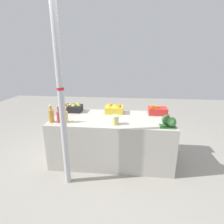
{
  "coord_description": "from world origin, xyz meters",
  "views": [
    {
      "loc": [
        0.28,
        -2.72,
        1.71
      ],
      "look_at": [
        0.0,
        0.0,
        0.86
      ],
      "focal_mm": 28.0,
      "sensor_mm": 36.0,
      "label": 1
    }
  ],
  "objects_px": {
    "carrot_crate": "(157,111)",
    "pickle_jar": "(115,120)",
    "apple_crate": "(73,108)",
    "juice_bottle_ruby": "(59,116)",
    "broccoli_pile": "(169,121)",
    "juice_bottle_amber": "(51,115)",
    "orange_crate": "(114,109)",
    "support_pole": "(61,93)",
    "juice_bottle_golden": "(66,116)"
  },
  "relations": [
    {
      "from": "carrot_crate",
      "to": "pickle_jar",
      "type": "xyz_separation_m",
      "value": [
        -0.7,
        -0.57,
        0.01
      ]
    },
    {
      "from": "apple_crate",
      "to": "juice_bottle_ruby",
      "type": "bearing_deg",
      "value": -93.54
    },
    {
      "from": "broccoli_pile",
      "to": "juice_bottle_amber",
      "type": "distance_m",
      "value": 1.75
    },
    {
      "from": "apple_crate",
      "to": "orange_crate",
      "type": "height_order",
      "value": "orange_crate"
    },
    {
      "from": "carrot_crate",
      "to": "juice_bottle_amber",
      "type": "distance_m",
      "value": 1.78
    },
    {
      "from": "support_pole",
      "to": "broccoli_pile",
      "type": "relative_size",
      "value": 11.61
    },
    {
      "from": "orange_crate",
      "to": "juice_bottle_ruby",
      "type": "bearing_deg",
      "value": -143.79
    },
    {
      "from": "broccoli_pile",
      "to": "juice_bottle_golden",
      "type": "xyz_separation_m",
      "value": [
        -1.52,
        -0.0,
        0.03
      ]
    },
    {
      "from": "support_pole",
      "to": "pickle_jar",
      "type": "height_order",
      "value": "support_pole"
    },
    {
      "from": "juice_bottle_golden",
      "to": "pickle_jar",
      "type": "distance_m",
      "value": 0.75
    },
    {
      "from": "carrot_crate",
      "to": "juice_bottle_golden",
      "type": "relative_size",
      "value": 1.28
    },
    {
      "from": "carrot_crate",
      "to": "juice_bottle_golden",
      "type": "xyz_separation_m",
      "value": [
        -1.45,
        -0.58,
        0.04
      ]
    },
    {
      "from": "orange_crate",
      "to": "juice_bottle_amber",
      "type": "bearing_deg",
      "value": -147.53
    },
    {
      "from": "apple_crate",
      "to": "carrot_crate",
      "type": "bearing_deg",
      "value": -0.18
    },
    {
      "from": "support_pole",
      "to": "broccoli_pile",
      "type": "bearing_deg",
      "value": 14.92
    },
    {
      "from": "broccoli_pile",
      "to": "juice_bottle_ruby",
      "type": "xyz_separation_m",
      "value": [
        -1.63,
        -0.0,
        0.03
      ]
    },
    {
      "from": "juice_bottle_amber",
      "to": "pickle_jar",
      "type": "xyz_separation_m",
      "value": [
        0.98,
        0.0,
        -0.05
      ]
    },
    {
      "from": "juice_bottle_ruby",
      "to": "juice_bottle_golden",
      "type": "relative_size",
      "value": 1.06
    },
    {
      "from": "broccoli_pile",
      "to": "juice_bottle_amber",
      "type": "xyz_separation_m",
      "value": [
        -1.75,
        -0.0,
        0.04
      ]
    },
    {
      "from": "carrot_crate",
      "to": "juice_bottle_amber",
      "type": "bearing_deg",
      "value": -160.96
    },
    {
      "from": "broccoli_pile",
      "to": "juice_bottle_amber",
      "type": "relative_size",
      "value": 0.82
    },
    {
      "from": "apple_crate",
      "to": "juice_bottle_golden",
      "type": "height_order",
      "value": "juice_bottle_golden"
    },
    {
      "from": "support_pole",
      "to": "juice_bottle_ruby",
      "type": "height_order",
      "value": "support_pole"
    },
    {
      "from": "juice_bottle_golden",
      "to": "broccoli_pile",
      "type": "bearing_deg",
      "value": 0.06
    },
    {
      "from": "carrot_crate",
      "to": "juice_bottle_amber",
      "type": "relative_size",
      "value": 1.17
    },
    {
      "from": "juice_bottle_amber",
      "to": "apple_crate",
      "type": "bearing_deg",
      "value": 75.0
    },
    {
      "from": "juice_bottle_amber",
      "to": "juice_bottle_golden",
      "type": "distance_m",
      "value": 0.23
    },
    {
      "from": "support_pole",
      "to": "juice_bottle_ruby",
      "type": "xyz_separation_m",
      "value": [
        -0.22,
        0.38,
        -0.42
      ]
    },
    {
      "from": "orange_crate",
      "to": "carrot_crate",
      "type": "relative_size",
      "value": 1.0
    },
    {
      "from": "pickle_jar",
      "to": "orange_crate",
      "type": "bearing_deg",
      "value": 96.29
    },
    {
      "from": "support_pole",
      "to": "juice_bottle_golden",
      "type": "xyz_separation_m",
      "value": [
        -0.11,
        0.38,
        -0.42
      ]
    },
    {
      "from": "carrot_crate",
      "to": "juice_bottle_golden",
      "type": "height_order",
      "value": "juice_bottle_golden"
    },
    {
      "from": "carrot_crate",
      "to": "broccoli_pile",
      "type": "distance_m",
      "value": 0.58
    },
    {
      "from": "apple_crate",
      "to": "juice_bottle_ruby",
      "type": "relative_size",
      "value": 1.21
    },
    {
      "from": "pickle_jar",
      "to": "carrot_crate",
      "type": "bearing_deg",
      "value": 39.58
    },
    {
      "from": "apple_crate",
      "to": "juice_bottle_ruby",
      "type": "xyz_separation_m",
      "value": [
        -0.04,
        -0.58,
        0.03
      ]
    },
    {
      "from": "apple_crate",
      "to": "juice_bottle_ruby",
      "type": "distance_m",
      "value": 0.59
    },
    {
      "from": "apple_crate",
      "to": "pickle_jar",
      "type": "distance_m",
      "value": 1.01
    },
    {
      "from": "orange_crate",
      "to": "pickle_jar",
      "type": "relative_size",
      "value": 2.32
    },
    {
      "from": "carrot_crate",
      "to": "broccoli_pile",
      "type": "height_order",
      "value": "broccoli_pile"
    },
    {
      "from": "support_pole",
      "to": "broccoli_pile",
      "type": "distance_m",
      "value": 1.53
    },
    {
      "from": "support_pole",
      "to": "broccoli_pile",
      "type": "xyz_separation_m",
      "value": [
        1.42,
        0.38,
        -0.45
      ]
    },
    {
      "from": "broccoli_pile",
      "to": "pickle_jar",
      "type": "distance_m",
      "value": 0.77
    },
    {
      "from": "support_pole",
      "to": "juice_bottle_amber",
      "type": "relative_size",
      "value": 9.51
    },
    {
      "from": "support_pole",
      "to": "pickle_jar",
      "type": "relative_size",
      "value": 18.87
    },
    {
      "from": "apple_crate",
      "to": "juice_bottle_amber",
      "type": "distance_m",
      "value": 0.61
    },
    {
      "from": "support_pole",
      "to": "apple_crate",
      "type": "height_order",
      "value": "support_pole"
    },
    {
      "from": "juice_bottle_golden",
      "to": "juice_bottle_amber",
      "type": "bearing_deg",
      "value": 180.0
    },
    {
      "from": "apple_crate",
      "to": "carrot_crate",
      "type": "xyz_separation_m",
      "value": [
        1.52,
        -0.0,
        -0.01
      ]
    },
    {
      "from": "pickle_jar",
      "to": "broccoli_pile",
      "type": "bearing_deg",
      "value": -0.21
    }
  ]
}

